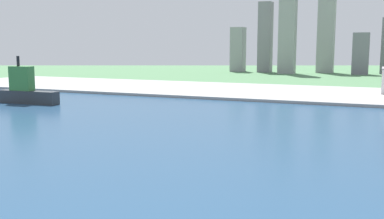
{
  "coord_description": "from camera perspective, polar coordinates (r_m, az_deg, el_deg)",
  "views": [
    {
      "loc": [
        36.39,
        71.85,
        44.94
      ],
      "look_at": [
        -18.23,
        200.84,
        24.97
      ],
      "focal_mm": 42.54,
      "sensor_mm": 36.0,
      "label": 1
    }
  ],
  "objects": [
    {
      "name": "industrial_pier",
      "position": [
        422.0,
        17.89,
        1.78
      ],
      "size": [
        840.0,
        140.0,
        2.5
      ],
      "primitive_type": "cube",
      "color": "#969694",
      "rests_on": "ground"
    },
    {
      "name": "water_bay",
      "position": [
        177.8,
        10.46,
        -6.64
      ],
      "size": [
        840.0,
        360.0,
        0.15
      ],
      "primitive_type": "cube",
      "color": "navy",
      "rests_on": "ground"
    },
    {
      "name": "container_barge",
      "position": [
        372.52,
        -20.1,
        2.3
      ],
      "size": [
        51.42,
        11.14,
        36.36
      ],
      "color": "#2D3338",
      "rests_on": "water_bay"
    },
    {
      "name": "ground_plane",
      "position": [
        235.36,
        13.65,
        -3.13
      ],
      "size": [
        2400.0,
        2400.0,
        0.0
      ],
      "primitive_type": "plane",
      "color": "#4B774E"
    },
    {
      "name": "distant_skyline",
      "position": [
        750.82,
        19.07,
        8.62
      ],
      "size": [
        395.3,
        79.25,
        157.89
      ],
      "color": "gray",
      "rests_on": "ground"
    }
  ]
}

